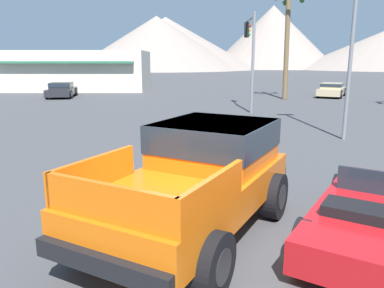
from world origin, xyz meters
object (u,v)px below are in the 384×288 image
Objects in this scene: orange_pickup_truck at (201,171)px; palm_tree_leaning at (289,13)px; red_convertible_car at (377,217)px; parked_car_tan at (332,90)px; parked_car_dark at (62,90)px; traffic_light_main at (250,44)px.

orange_pickup_truck is 24.37m from palm_tree_leaning.
red_convertible_car is 0.52× the size of palm_tree_leaning.
orange_pickup_truck reaches higher than parked_car_tan.
traffic_light_main is (13.97, -8.03, 3.22)m from parked_car_dark.
orange_pickup_truck is 1.15× the size of red_convertible_car.
traffic_light_main is at bearing 120.87° from red_convertible_car.
parked_car_dark reaches higher than parked_car_tan.
orange_pickup_truck is 2.99m from red_convertible_car.
red_convertible_car is at bearing 17.21° from orange_pickup_truck.
parked_car_tan is 0.55× the size of palm_tree_leaning.
orange_pickup_truck is 27.09m from parked_car_tan.
parked_car_tan is at bearing 23.77° from palm_tree_leaning.
orange_pickup_truck is 1.12× the size of parked_car_dark.
red_convertible_car is 28.28m from parked_car_dark.
parked_car_tan is 22.04m from parked_car_dark.
red_convertible_car is 0.97× the size of parked_car_dark.
parked_car_dark is 0.83× the size of traffic_light_main.
orange_pickup_truck is at bearing 168.72° from traffic_light_main.
palm_tree_leaning is (17.76, -1.51, 5.70)m from parked_car_dark.
parked_car_dark is 0.54× the size of palm_tree_leaning.
parked_car_tan is at bearing 103.60° from red_convertible_car.
parked_car_dark is (-13.60, 24.80, 0.18)m from red_convertible_car.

